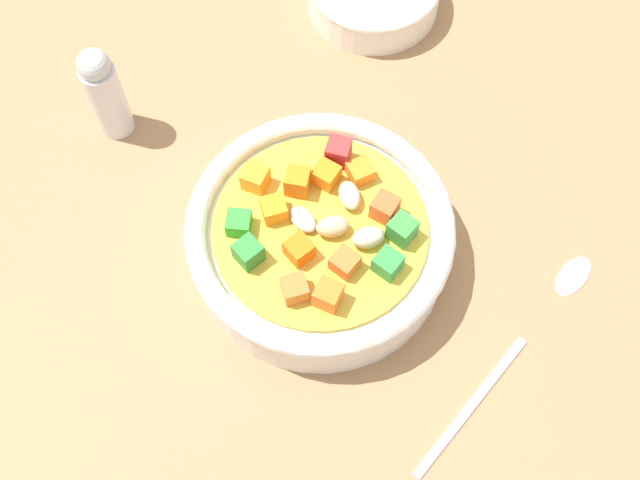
{
  "coord_description": "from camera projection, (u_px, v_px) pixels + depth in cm",
  "views": [
    {
      "loc": [
        -24.25,
        -8.28,
        54.71
      ],
      "look_at": [
        0.0,
        0.0,
        2.37
      ],
      "focal_mm": 44.52,
      "sensor_mm": 36.0,
      "label": 1
    }
  ],
  "objects": [
    {
      "name": "soup_bowl_main",
      "position": [
        320.0,
        237.0,
        0.58
      ],
      "size": [
        19.4,
        19.4,
        6.34
      ],
      "color": "white",
      "rests_on": "ground_plane"
    },
    {
      "name": "pepper_shaker",
      "position": [
        105.0,
        92.0,
        0.61
      ],
      "size": [
        2.83,
        2.83,
        9.14
      ],
      "color": "silver",
      "rests_on": "ground_plane"
    },
    {
      "name": "spoon",
      "position": [
        521.0,
        342.0,
        0.57
      ],
      "size": [
        20.34,
        9.21,
        0.74
      ],
      "rotation": [
        0.0,
        0.0,
        5.9
      ],
      "color": "silver",
      "rests_on": "ground_plane"
    },
    {
      "name": "ground_plane",
      "position": [
        320.0,
        259.0,
        0.61
      ],
      "size": [
        140.0,
        140.0,
        2.0
      ],
      "primitive_type": "cube",
      "color": "#9E754F"
    }
  ]
}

